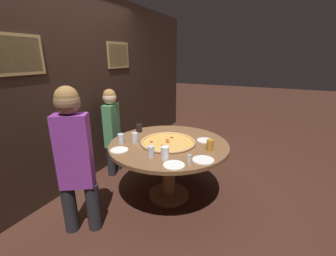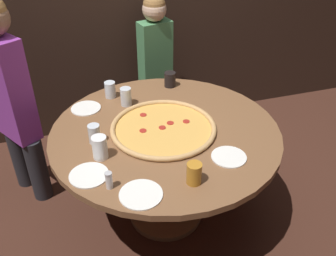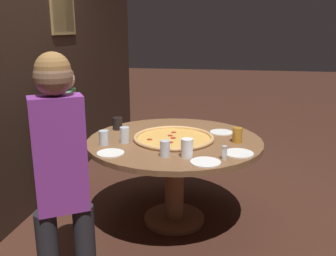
{
  "view_description": "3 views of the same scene",
  "coord_description": "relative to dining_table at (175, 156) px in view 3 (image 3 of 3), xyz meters",
  "views": [
    {
      "loc": [
        -2.28,
        -1.07,
        1.73
      ],
      "look_at": [
        -0.04,
        -0.01,
        0.94
      ],
      "focal_mm": 24.0,
      "sensor_mm": 36.0,
      "label": 1
    },
    {
      "loc": [
        -0.55,
        -1.84,
        2.05
      ],
      "look_at": [
        -0.01,
        -0.09,
        0.81
      ],
      "focal_mm": 40.0,
      "sensor_mm": 36.0,
      "label": 2
    },
    {
      "loc": [
        -2.9,
        -0.46,
        1.63
      ],
      "look_at": [
        -0.01,
        0.05,
        0.83
      ],
      "focal_mm": 40.0,
      "sensor_mm": 36.0,
      "label": 3
    }
  ],
  "objects": [
    {
      "name": "diner_side_left",
      "position": [
        -0.9,
        0.56,
        0.26
      ],
      "size": [
        0.31,
        0.39,
        1.5
      ],
      "rotation": [
        0.0,
        0.0,
        2.13
      ],
      "color": "#232328",
      "rests_on": "ground_plane"
    },
    {
      "name": "condiment_shaker",
      "position": [
        -0.42,
        -0.41,
        0.2
      ],
      "size": [
        0.04,
        0.04,
        0.1
      ],
      "color": "silver",
      "rests_on": "dining_table"
    },
    {
      "name": "white_plate_beside_cup",
      "position": [
        -0.44,
        0.4,
        0.15
      ],
      "size": [
        0.2,
        0.2,
        0.01
      ],
      "primitive_type": "cylinder",
      "color": "white",
      "rests_on": "dining_table"
    },
    {
      "name": "white_plate_far_back",
      "position": [
        -0.51,
        -0.29,
        0.15
      ],
      "size": [
        0.21,
        0.21,
        0.01
      ],
      "primitive_type": "cylinder",
      "color": "white",
      "rests_on": "dining_table"
    },
    {
      "name": "ground_plane",
      "position": [
        0.0,
        0.0,
        -0.59
      ],
      "size": [
        24.0,
        24.0,
        0.0
      ],
      "primitive_type": "plane",
      "color": "#422319"
    },
    {
      "name": "drink_cup_by_shaker",
      "position": [
        -0.43,
        0.0,
        0.21
      ],
      "size": [
        0.07,
        0.07,
        0.12
      ],
      "primitive_type": "cylinder",
      "color": "silver",
      "rests_on": "dining_table"
    },
    {
      "name": "white_plate_left_side",
      "position": [
        0.26,
        -0.37,
        0.15
      ],
      "size": [
        0.2,
        0.2,
        0.01
      ],
      "primitive_type": "cylinder",
      "color": "white",
      "rests_on": "dining_table"
    },
    {
      "name": "white_plate_right_side",
      "position": [
        -0.28,
        -0.51,
        0.15
      ],
      "size": [
        0.22,
        0.22,
        0.01
      ],
      "primitive_type": "cylinder",
      "color": "white",
      "rests_on": "dining_table"
    },
    {
      "name": "back_wall",
      "position": [
        0.0,
        1.31,
        0.71
      ],
      "size": [
        6.4,
        0.08,
        2.6
      ],
      "color": "black",
      "rests_on": "ground_plane"
    },
    {
      "name": "drink_cup_far_left",
      "position": [
        -0.25,
        0.52,
        0.21
      ],
      "size": [
        0.08,
        0.08,
        0.11
      ],
      "primitive_type": "cylinder",
      "color": "silver",
      "rests_on": "dining_table"
    },
    {
      "name": "drink_cup_near_left",
      "position": [
        0.2,
        0.55,
        0.2
      ],
      "size": [
        0.09,
        0.09,
        0.11
      ],
      "primitive_type": "cylinder",
      "color": "black",
      "rests_on": "dining_table"
    },
    {
      "name": "dining_table",
      "position": [
        0.0,
        0.0,
        0.0
      ],
      "size": [
        1.43,
        1.43,
        0.74
      ],
      "color": "brown",
      "rests_on": "ground_plane"
    },
    {
      "name": "giant_pizza",
      "position": [
        -0.01,
        0.01,
        0.16
      ],
      "size": [
        0.66,
        0.66,
        0.03
      ],
      "color": "#E5A84C",
      "rests_on": "dining_table"
    },
    {
      "name": "drink_cup_centre_back",
      "position": [
        -0.42,
        -0.15,
        0.22
      ],
      "size": [
        0.08,
        0.08,
        0.14
      ],
      "primitive_type": "cylinder",
      "color": "white",
      "rests_on": "dining_table"
    },
    {
      "name": "drink_cup_front_edge",
      "position": [
        0.0,
        -0.5,
        0.21
      ],
      "size": [
        0.08,
        0.08,
        0.12
      ],
      "primitive_type": "cylinder",
      "color": "#BC7A23",
      "rests_on": "dining_table"
    },
    {
      "name": "drink_cup_far_right",
      "position": [
        -0.17,
        0.37,
        0.21
      ],
      "size": [
        0.08,
        0.08,
        0.13
      ],
      "primitive_type": "cylinder",
      "color": "silver",
      "rests_on": "dining_table"
    },
    {
      "name": "diner_far_left",
      "position": [
        0.23,
        1.04,
        0.14
      ],
      "size": [
        0.34,
        0.2,
        1.3
      ],
      "rotation": [
        0.0,
        0.0,
        -2.93
      ],
      "color": "#232328",
      "rests_on": "ground_plane"
    }
  ]
}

